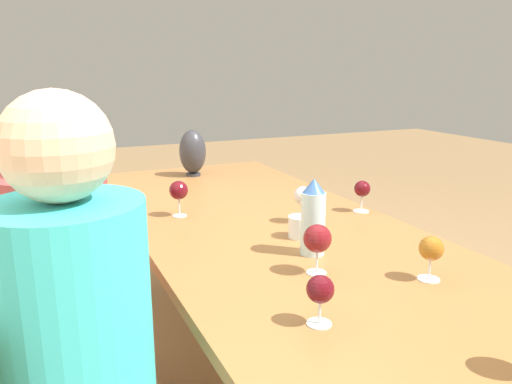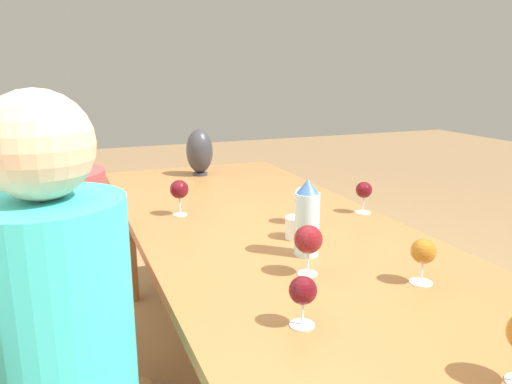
# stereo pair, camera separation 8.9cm
# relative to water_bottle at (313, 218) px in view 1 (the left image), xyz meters

# --- Properties ---
(dining_table) EXTENTS (2.49, 0.97, 0.75)m
(dining_table) POSITION_rel_water_bottle_xyz_m (0.29, -0.01, -0.19)
(dining_table) COLOR #936033
(dining_table) RESTS_ON ground_plane
(water_bottle) EXTENTS (0.08, 0.08, 0.25)m
(water_bottle) POSITION_rel_water_bottle_xyz_m (0.00, 0.00, 0.00)
(water_bottle) COLOR #ADCCD6
(water_bottle) RESTS_ON dining_table
(water_tumbler) EXTENTS (0.08, 0.08, 0.08)m
(water_tumbler) POSITION_rel_water_bottle_xyz_m (0.16, -0.04, -0.08)
(water_tumbler) COLOR silver
(water_tumbler) RESTS_ON dining_table
(vase) EXTENTS (0.14, 0.14, 0.25)m
(vase) POSITION_rel_water_bottle_xyz_m (1.29, -0.00, 0.01)
(vase) COLOR #2D2D33
(vase) RESTS_ON dining_table
(wine_glass_0) EXTENTS (0.07, 0.07, 0.14)m
(wine_glass_0) POSITION_rel_water_bottle_xyz_m (0.30, -0.14, -0.02)
(wine_glass_0) COLOR silver
(wine_glass_0) RESTS_ON dining_table
(wine_glass_1) EXTENTS (0.08, 0.08, 0.15)m
(wine_glass_1) POSITION_rel_water_bottle_xyz_m (-0.14, 0.07, -0.02)
(wine_glass_1) COLOR silver
(wine_glass_1) RESTS_ON dining_table
(wine_glass_2) EXTENTS (0.07, 0.07, 0.12)m
(wine_glass_2) POSITION_rel_water_bottle_xyz_m (-0.40, 0.22, -0.03)
(wine_glass_2) COLOR silver
(wine_glass_2) RESTS_ON dining_table
(wine_glass_4) EXTENTS (0.07, 0.07, 0.13)m
(wine_glass_4) POSITION_rel_water_bottle_xyz_m (0.33, -0.43, -0.03)
(wine_glass_4) COLOR silver
(wine_glass_4) RESTS_ON dining_table
(wine_glass_5) EXTENTS (0.08, 0.08, 0.14)m
(wine_glass_5) POSITION_rel_water_bottle_xyz_m (0.58, 0.27, -0.02)
(wine_glass_5) COLOR silver
(wine_glass_5) RESTS_ON dining_table
(wine_glass_6) EXTENTS (0.07, 0.07, 0.13)m
(wine_glass_6) POSITION_rel_water_bottle_xyz_m (-0.31, -0.20, -0.03)
(wine_glass_6) COLOR silver
(wine_glass_6) RESTS_ON dining_table
(chair_far) EXTENTS (0.44, 0.44, 0.88)m
(chair_far) POSITION_rel_water_bottle_xyz_m (0.46, 0.81, -0.38)
(chair_far) COLOR brown
(chair_far) RESTS_ON ground_plane
(person_near) EXTENTS (0.33, 0.33, 1.30)m
(person_near) POSITION_rel_water_bottle_xyz_m (-0.27, 0.73, -0.17)
(person_near) COLOR #2D2D38
(person_near) RESTS_ON ground_plane
(person_far) EXTENTS (0.36, 0.36, 1.21)m
(person_far) POSITION_rel_water_bottle_xyz_m (0.46, 0.73, -0.23)
(person_far) COLOR #2D2D38
(person_far) RESTS_ON ground_plane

